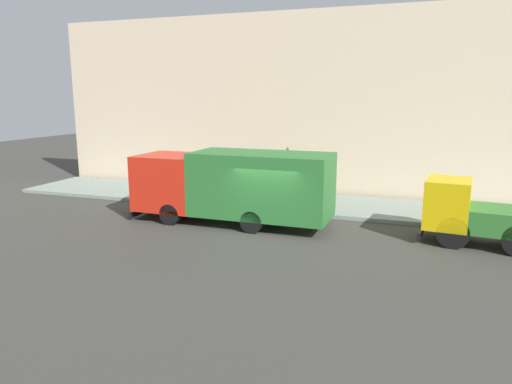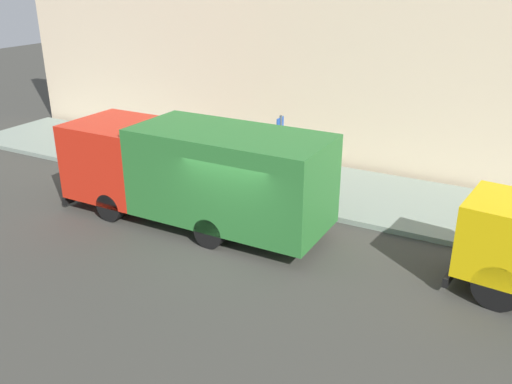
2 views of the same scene
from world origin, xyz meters
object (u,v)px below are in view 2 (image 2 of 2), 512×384
(pedestrian_walking, at_px, (216,139))
(traffic_cone_orange, at_px, (173,169))
(large_utility_truck, at_px, (194,171))
(street_sign_post, at_px, (280,152))

(pedestrian_walking, bearing_deg, traffic_cone_orange, 66.43)
(large_utility_truck, xyz_separation_m, pedestrian_walking, (4.68, 2.19, -0.61))
(traffic_cone_orange, xyz_separation_m, street_sign_post, (-0.15, -4.26, 1.35))
(traffic_cone_orange, bearing_deg, pedestrian_walking, -10.87)
(pedestrian_walking, bearing_deg, street_sign_post, 135.52)
(pedestrian_walking, distance_m, street_sign_post, 4.58)
(large_utility_truck, xyz_separation_m, traffic_cone_orange, (2.46, 2.62, -1.20))
(large_utility_truck, height_order, traffic_cone_orange, large_utility_truck)
(pedestrian_walking, relative_size, street_sign_post, 0.59)
(traffic_cone_orange, distance_m, street_sign_post, 4.47)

